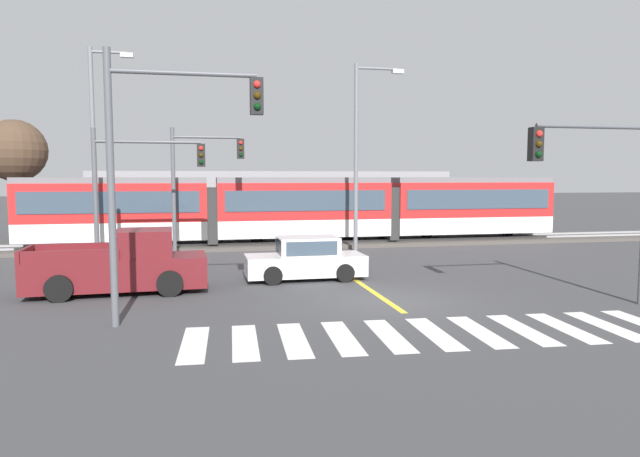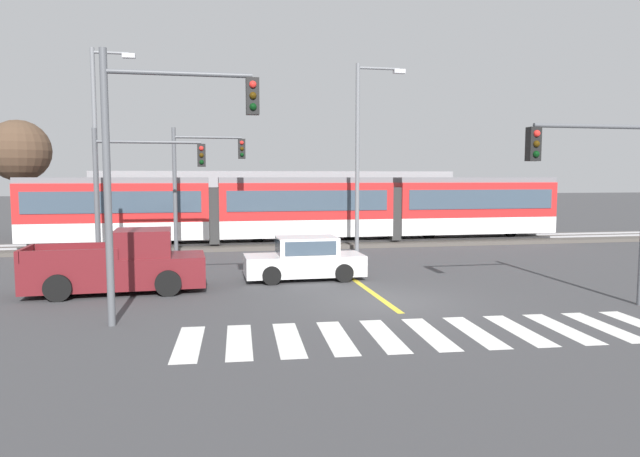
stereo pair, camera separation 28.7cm
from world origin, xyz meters
The scene contains 26 objects.
ground_plane centered at (0.00, 0.00, 0.00)m, with size 200.00×200.00×0.00m, color #3D3D3F.
track_bed centered at (0.00, 14.17, 0.09)m, with size 120.00×4.00×0.18m, color #4C4742.
rail_near centered at (0.00, 13.45, 0.23)m, with size 120.00×0.08×0.10m, color #939399.
rail_far centered at (0.00, 14.89, 0.23)m, with size 120.00×0.08×0.10m, color #939399.
light_rail_tram centered at (-0.04, 14.16, 2.05)m, with size 28.00×2.64×3.43m.
crosswalk_stripe_0 centered at (-5.49, -3.16, 0.00)m, with size 0.56×2.80×0.01m, color silver.
crosswalk_stripe_1 centered at (-4.39, -3.22, 0.00)m, with size 0.56×2.80×0.01m, color silver.
crosswalk_stripe_2 centered at (-3.30, -3.27, 0.00)m, with size 0.56×2.80×0.01m, color silver.
crosswalk_stripe_3 centered at (-2.20, -3.32, 0.00)m, with size 0.56×2.80×0.01m, color silver.
crosswalk_stripe_4 centered at (-1.10, -3.37, 0.00)m, with size 0.56×2.80×0.01m, color silver.
crosswalk_stripe_5 centered at (0.00, -3.43, 0.00)m, with size 0.56×2.80×0.01m, color silver.
crosswalk_stripe_6 centered at (1.10, -3.48, 0.00)m, with size 0.56×2.80×0.01m, color silver.
crosswalk_stripe_7 centered at (2.20, -3.53, 0.00)m, with size 0.56×2.80×0.01m, color silver.
crosswalk_stripe_8 centered at (3.30, -3.59, 0.00)m, with size 0.56×2.80×0.01m, color silver.
crosswalk_stripe_9 centered at (4.39, -3.64, 0.00)m, with size 0.56×2.80×0.01m, color silver.
lane_centre_line centered at (0.00, 5.37, 0.00)m, with size 0.20×13.59×0.01m, color gold.
sedan_crossing centered at (-1.70, 4.14, 0.70)m, with size 4.22×1.95×1.52m.
pickup_truck centered at (-7.76, 3.00, 0.84)m, with size 5.49×2.43×1.98m.
traffic_light_near_right centered at (5.69, -1.75, 3.63)m, with size 3.75×0.38×5.54m.
traffic_light_far_left centered at (-5.43, 10.67, 3.83)m, with size 3.25×0.38×5.83m.
traffic_light_near_left centered at (-6.21, -1.26, 4.34)m, with size 3.75×0.38×6.67m.
traffic_light_mid_left centered at (-7.76, 7.52, 3.65)m, with size 4.25×0.38×5.50m.
street_lamp_west centered at (-9.84, 11.54, 5.22)m, with size 1.93×0.28×9.34m.
street_lamp_centre centered at (2.26, 11.07, 5.12)m, with size 2.43×0.28×9.00m.
bare_tree_far_west centered at (-15.47, 19.16, 5.07)m, with size 3.44×3.44×6.82m.
building_backdrop_far centered at (-0.34, 24.90, 2.01)m, with size 24.25×6.00×4.01m, color gray.
Camera 1 is at (-5.26, -15.64, 3.65)m, focal length 32.00 mm.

